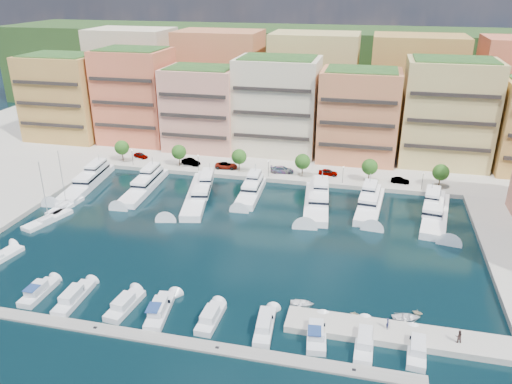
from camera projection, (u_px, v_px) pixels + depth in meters
The scene contains 56 objects.
ground at pixel (234, 240), 94.73m from camera, with size 400.00×400.00×0.00m, color black.
north_quay at pixel (289, 143), 150.23m from camera, with size 220.00×64.00×2.00m, color #9E998E.
hillside at pixel (310, 107), 193.19m from camera, with size 240.00×40.00×58.00m, color #223A17.
south_pontoon at pixel (155, 339), 68.51m from camera, with size 72.00×2.20×0.35m, color gray.
finger_pier at pixel (401, 338), 68.71m from camera, with size 32.00×5.00×2.00m, color #9E998E.
apartment_0 at pixel (65, 97), 148.17m from camera, with size 22.00×16.50×24.80m.
apartment_1 at pixel (136, 96), 144.93m from camera, with size 20.00×16.50×26.80m.
apartment_2 at pixel (202, 108), 139.49m from camera, with size 20.00×15.50×22.80m.
apartment_3 at pixel (277, 105), 136.26m from camera, with size 22.00×16.50×25.80m.
apartment_4 at pixel (358, 115), 130.23m from camera, with size 20.00×15.50×23.80m.
apartment_5 at pixel (447, 113), 126.79m from camera, with size 22.00×16.50×26.80m.
backblock_0 at pixel (134, 76), 166.29m from camera, with size 26.00×18.00×30.00m, color beige.
backblock_1 at pixel (220, 79), 159.96m from camera, with size 26.00×18.00×30.00m, color #D1744E.
backblock_2 at pixel (313, 83), 153.63m from camera, with size 26.00×18.00×30.00m, color tan.
backblock_3 at pixel (414, 88), 147.30m from camera, with size 26.00×18.00×30.00m, color #BE9445.
tree_0 at pixel (122, 148), 131.29m from camera, with size 3.80×3.80×5.65m.
tree_1 at pixel (179, 152), 127.91m from camera, with size 3.80×3.80×5.65m.
tree_2 at pixel (239, 157), 124.54m from camera, with size 3.80×3.80×5.65m.
tree_3 at pixel (303, 162), 121.16m from camera, with size 3.80×3.80×5.65m.
tree_4 at pixel (370, 167), 117.79m from camera, with size 3.80×3.80×5.65m.
tree_5 at pixel (441, 172), 114.41m from camera, with size 3.80×3.80×5.65m.
lamppost_0 at pixel (132, 155), 128.75m from camera, with size 0.30×0.30×4.20m.
lamppost_1 at pixel (198, 160), 124.95m from camera, with size 0.30×0.30×4.20m.
lamppost_2 at pixel (268, 166), 121.15m from camera, with size 0.30×0.30×4.20m.
lamppost_3 at pixel (343, 172), 117.36m from camera, with size 0.30×0.30×4.20m.
lamppost_4 at pixel (423, 178), 113.56m from camera, with size 0.30×0.30×4.20m.
yacht_0 at pixel (89, 180), 119.46m from camera, with size 7.13×23.48×7.30m.
yacht_1 at pixel (145, 185), 117.10m from camera, with size 5.47×21.66×7.30m.
yacht_2 at pixel (199, 192), 112.93m from camera, with size 9.28×24.91×7.30m.
yacht_3 at pixel (251, 190), 113.91m from camera, with size 4.87×16.50×7.30m.
yacht_4 at pixel (317, 200), 108.78m from camera, with size 7.12×21.38×7.30m.
yacht_5 at pixel (370, 203), 107.39m from camera, with size 6.22×18.92×7.30m.
yacht_6 at pixel (435, 211), 103.45m from camera, with size 7.75×21.80×7.30m.
cruiser_1 at pixel (38, 292), 77.73m from camera, with size 2.53×7.39×2.66m.
cruiser_2 at pixel (74, 298), 76.44m from camera, with size 2.77×8.95×2.55m.
cruiser_3 at pixel (125, 306), 74.65m from camera, with size 3.38×7.99×2.55m.
cruiser_4 at pixel (160, 311), 73.42m from camera, with size 3.70×9.08×2.66m.
cruiser_5 at pixel (211, 318), 71.81m from camera, with size 2.69×7.35×2.55m.
cruiser_6 at pixel (265, 327), 70.12m from camera, with size 3.03×8.46×2.55m.
cruiser_7 at pixel (316, 334), 68.56m from camera, with size 3.43×7.97×2.66m.
cruiser_8 at pixel (364, 342), 67.21m from camera, with size 2.55×8.76×2.55m.
cruiser_9 at pixel (417, 349), 65.78m from camera, with size 2.99×7.86×2.55m.
sailboat_2 at pixel (65, 207), 107.70m from camera, with size 3.56×9.93×13.20m.
sailboat_1 at pixel (48, 220), 101.63m from camera, with size 5.74×11.01×13.20m.
tender_0 at pixel (302, 303), 75.46m from camera, with size 2.54×3.55×0.74m, color white.
tender_3 at pixel (418, 312), 73.34m from camera, with size 1.34×1.55×0.82m, color beige.
tender_2 at pixel (406, 318), 72.18m from camera, with size 2.92×4.09×0.85m, color white.
tender_1 at pixel (355, 314), 73.03m from camera, with size 1.27×1.47×0.77m, color beige.
car_0 at pixel (141, 155), 134.79m from camera, with size 1.70×4.22×1.44m, color gray.
car_1 at pixel (191, 162), 129.69m from camera, with size 1.76×5.06×1.67m, color gray.
car_2 at pixel (226, 165), 127.22m from camera, with size 2.63×5.71×1.59m, color gray.
car_3 at pixel (282, 170), 124.35m from camera, with size 2.34×5.75×1.67m, color gray.
car_4 at pixel (328, 172), 122.74m from camera, with size 1.86×4.63×1.58m, color gray.
car_5 at pixel (400, 180), 118.00m from camera, with size 1.48×4.23×1.40m, color gray.
person_0 at pixel (388, 323), 68.71m from camera, with size 0.63×0.41×1.73m, color #25284B.
person_1 at pixel (459, 336), 66.09m from camera, with size 0.92×0.72×1.90m, color #472F2A.
Camera 1 is at (23.20, -80.39, 45.52)m, focal length 35.00 mm.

